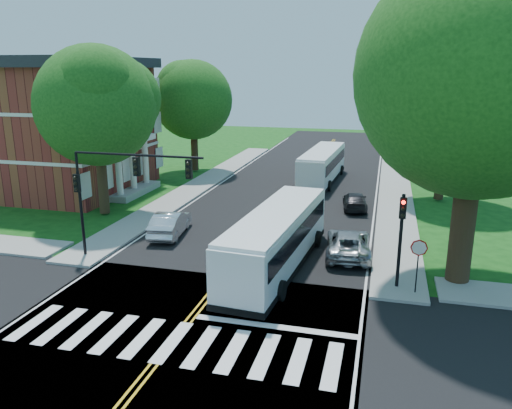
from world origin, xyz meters
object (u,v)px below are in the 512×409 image
(signal_nw, at_px, (118,181))
(signal_ne, at_px, (401,229))
(bus_lead, at_px, (277,238))
(bus_follow, at_px, (322,165))
(suv, at_px, (348,243))
(dark_sedan, at_px, (355,201))
(hatchback, at_px, (170,223))

(signal_nw, distance_m, signal_ne, 14.13)
(bus_lead, distance_m, bus_follow, 20.88)
(signal_ne, distance_m, suv, 5.13)
(signal_ne, bearing_deg, dark_sedan, 101.85)
(hatchback, bearing_deg, suv, 168.17)
(signal_nw, xyz_separation_m, signal_ne, (14.06, 0.01, -1.41))
(bus_lead, relative_size, dark_sedan, 2.89)
(signal_nw, distance_m, suv, 12.68)
(signal_ne, height_order, suv, signal_ne)
(bus_lead, distance_m, suv, 4.45)
(hatchback, relative_size, dark_sedan, 1.11)
(signal_nw, xyz_separation_m, bus_follow, (7.72, 22.01, -2.83))
(bus_follow, relative_size, hatchback, 2.49)
(signal_ne, xyz_separation_m, hatchback, (-13.39, 4.58, -2.20))
(bus_lead, xyz_separation_m, bus_follow, (-0.38, 20.88, -0.06))
(dark_sedan, bearing_deg, suv, 85.07)
(bus_follow, relative_size, dark_sedan, 2.77)
(signal_ne, relative_size, hatchback, 0.97)
(hatchback, bearing_deg, bus_follow, -119.99)
(signal_ne, distance_m, hatchback, 14.33)
(bus_lead, height_order, bus_follow, bus_lead)
(bus_lead, bearing_deg, bus_follow, -84.43)
(signal_ne, relative_size, bus_follow, 0.39)
(bus_follow, relative_size, suv, 2.26)
(signal_ne, distance_m, bus_lead, 6.21)
(hatchback, height_order, dark_sedan, hatchback)
(bus_follow, height_order, hatchback, bus_follow)
(signal_ne, bearing_deg, suv, 123.52)
(bus_follow, xyz_separation_m, hatchback, (-7.06, -17.42, -0.78))
(signal_nw, height_order, signal_ne, signal_nw)
(signal_nw, distance_m, hatchback, 5.88)
(bus_lead, height_order, dark_sedan, bus_lead)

